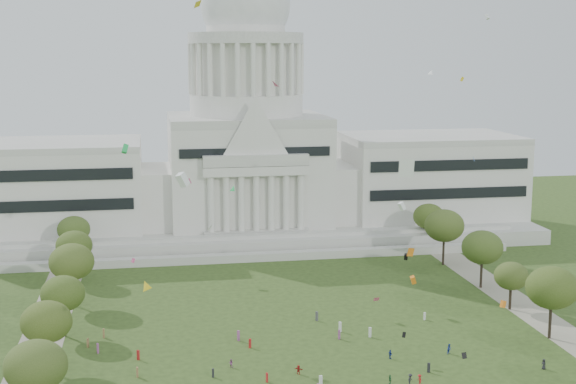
# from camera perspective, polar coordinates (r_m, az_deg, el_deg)

# --- Properties ---
(capitol) EXTENTS (160.00, 64.50, 91.30)m
(capitol) POSITION_cam_1_polar(r_m,az_deg,el_deg) (230.35, -2.93, 2.48)
(capitol) COLOR #B9B6AD
(capitol) RESTS_ON ground
(path_left) EXTENTS (8.00, 160.00, 0.04)m
(path_left) POSITION_cam_1_polar(r_m,az_deg,el_deg) (153.70, -17.20, -10.34)
(path_left) COLOR gray
(path_left) RESTS_ON ground
(path_right) EXTENTS (8.00, 160.00, 0.04)m
(path_right) POSITION_cam_1_polar(r_m,az_deg,el_deg) (170.03, 17.24, -8.37)
(path_right) COLOR gray
(path_right) RESTS_ON ground
(row_tree_l_1) EXTENTS (8.86, 8.86, 12.59)m
(row_tree_l_1) POSITION_cam_1_polar(r_m,az_deg,el_deg) (119.48, -17.50, -11.72)
(row_tree_l_1) COLOR black
(row_tree_l_1) RESTS_ON ground
(row_tree_l_2) EXTENTS (8.42, 8.42, 11.97)m
(row_tree_l_2) POSITION_cam_1_polar(r_m,az_deg,el_deg) (138.66, -16.81, -8.83)
(row_tree_l_2) COLOR black
(row_tree_l_2) RESTS_ON ground
(row_tree_r_2) EXTENTS (9.55, 9.55, 13.58)m
(row_tree_r_2) POSITION_cam_1_polar(r_m,az_deg,el_deg) (154.91, 18.27, -6.49)
(row_tree_r_2) COLOR black
(row_tree_r_2) RESTS_ON ground
(row_tree_l_3) EXTENTS (8.12, 8.12, 11.55)m
(row_tree_l_3) POSITION_cam_1_polar(r_m,az_deg,el_deg) (154.37, -15.73, -6.97)
(row_tree_l_3) COLOR black
(row_tree_l_3) RESTS_ON ground
(row_tree_r_3) EXTENTS (7.01, 7.01, 9.98)m
(row_tree_r_3) POSITION_cam_1_polar(r_m,az_deg,el_deg) (170.29, 15.59, -5.78)
(row_tree_r_3) COLOR black
(row_tree_r_3) RESTS_ON ground
(row_tree_l_4) EXTENTS (9.29, 9.29, 13.21)m
(row_tree_l_4) POSITION_cam_1_polar(r_m,az_deg,el_deg) (171.79, -15.14, -4.82)
(row_tree_l_4) COLOR black
(row_tree_l_4) RESTS_ON ground
(row_tree_r_4) EXTENTS (9.19, 9.19, 13.06)m
(row_tree_r_4) POSITION_cam_1_polar(r_m,az_deg,el_deg) (183.56, 13.65, -3.85)
(row_tree_r_4) COLOR black
(row_tree_r_4) RESTS_ON ground
(row_tree_l_5) EXTENTS (8.33, 8.33, 11.85)m
(row_tree_l_5) POSITION_cam_1_polar(r_m,az_deg,el_deg) (190.10, -14.97, -3.70)
(row_tree_l_5) COLOR black
(row_tree_l_5) RESTS_ON ground
(row_tree_r_5) EXTENTS (9.82, 9.82, 13.96)m
(row_tree_r_5) POSITION_cam_1_polar(r_m,az_deg,el_deg) (201.10, 11.05, -2.37)
(row_tree_r_5) COLOR black
(row_tree_r_5) RESTS_ON ground
(row_tree_l_6) EXTENTS (8.19, 8.19, 11.64)m
(row_tree_l_6) POSITION_cam_1_polar(r_m,az_deg,el_deg) (207.89, -15.00, -2.59)
(row_tree_l_6) COLOR black
(row_tree_l_6) RESTS_ON ground
(row_tree_r_6) EXTENTS (8.42, 8.42, 11.97)m
(row_tree_r_6) POSITION_cam_1_polar(r_m,az_deg,el_deg) (218.67, 9.98, -1.72)
(row_tree_r_6) COLOR black
(row_tree_r_6) RESTS_ON ground
(person_0) EXTENTS (0.87, 1.03, 1.79)m
(person_0) POSITION_cam_1_polar(r_m,az_deg,el_deg) (142.77, 17.73, -11.58)
(person_0) COLOR #26262B
(person_0) RESTS_ON ground
(person_2) EXTENTS (1.04, 0.94, 1.82)m
(person_2) POSITION_cam_1_polar(r_m,az_deg,el_deg) (145.49, 11.41, -10.88)
(person_2) COLOR navy
(person_2) RESTS_ON ground
(person_3) EXTENTS (0.70, 1.17, 1.72)m
(person_3) POSITION_cam_1_polar(r_m,az_deg,el_deg) (132.14, 9.33, -13.02)
(person_3) COLOR #B21E1E
(person_3) RESTS_ON ground
(person_4) EXTENTS (0.58, 0.98, 1.61)m
(person_4) POSITION_cam_1_polar(r_m,az_deg,el_deg) (131.68, 7.26, -13.08)
(person_4) COLOR #33723F
(person_4) RESTS_ON ground
(person_5) EXTENTS (1.54, 1.26, 1.57)m
(person_5) POSITION_cam_1_polar(r_m,az_deg,el_deg) (134.40, 0.75, -12.52)
(person_5) COLOR #B21E1E
(person_5) RESTS_ON ground
(person_8) EXTENTS (0.82, 0.68, 1.44)m
(person_8) POSITION_cam_1_polar(r_m,az_deg,el_deg) (137.46, -4.07, -12.04)
(person_8) COLOR #994C8C
(person_8) RESTS_ON ground
(person_9) EXTENTS (1.29, 1.32, 1.88)m
(person_9) POSITION_cam_1_polar(r_m,az_deg,el_deg) (131.72, 8.69, -13.04)
(person_9) COLOR #26262B
(person_9) RESTS_ON ground
(person_10) EXTENTS (0.82, 1.09, 1.65)m
(person_10) POSITION_cam_1_polar(r_m,az_deg,el_deg) (141.63, 7.28, -11.38)
(person_10) COLOR navy
(person_10) RESTS_ON ground
(distant_crowd) EXTENTS (64.79, 37.13, 1.95)m
(distant_crowd) POSITION_cam_1_polar(r_m,az_deg,el_deg) (140.29, -3.10, -11.50)
(distant_crowd) COLOR #994C8C
(distant_crowd) RESTS_ON ground
(kite_swarm) EXTENTS (89.80, 105.99, 64.26)m
(kite_swarm) POSITION_cam_1_polar(r_m,az_deg,el_deg) (128.61, 3.57, -0.61)
(kite_swarm) COLOR yellow
(kite_swarm) RESTS_ON ground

